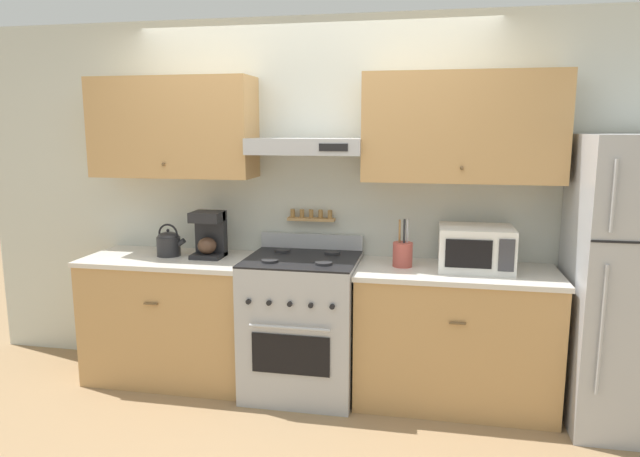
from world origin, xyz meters
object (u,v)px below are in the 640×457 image
at_px(stove_range, 302,324).
at_px(microwave, 476,248).
at_px(refrigerator, 638,284).
at_px(coffee_maker, 209,234).
at_px(utensil_crock, 403,254).
at_px(tea_kettle, 169,243).

relative_size(stove_range, microwave, 2.25).
height_order(refrigerator, coffee_maker, refrigerator).
distance_m(refrigerator, coffee_maker, 2.76).
xyz_separation_m(stove_range, utensil_crock, (0.66, 0.06, 0.51)).
height_order(refrigerator, microwave, refrigerator).
bearing_deg(utensil_crock, tea_kettle, -180.00).
bearing_deg(refrigerator, tea_kettle, 178.13).
height_order(coffee_maker, microwave, coffee_maker).
bearing_deg(coffee_maker, refrigerator, -2.59).
xyz_separation_m(tea_kettle, coffee_maker, (0.30, 0.02, 0.07)).
bearing_deg(refrigerator, coffee_maker, 177.41).
height_order(stove_range, refrigerator, refrigerator).
distance_m(coffee_maker, microwave, 1.82).
bearing_deg(tea_kettle, coffee_maker, 4.77).
relative_size(stove_range, refrigerator, 0.59).
distance_m(stove_range, refrigerator, 2.10).
distance_m(microwave, utensil_crock, 0.47).
distance_m(stove_range, microwave, 1.26).
bearing_deg(refrigerator, microwave, 172.82).
height_order(microwave, utensil_crock, utensil_crock).
distance_m(refrigerator, utensil_crock, 1.40).
height_order(coffee_maker, utensil_crock, coffee_maker).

